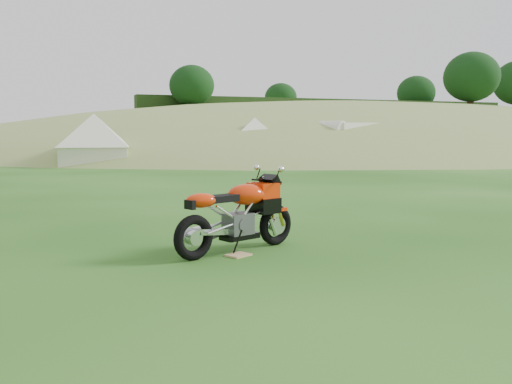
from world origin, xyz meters
name	(u,v)px	position (x,y,z in m)	size (l,w,h in m)	color
ground	(236,286)	(0.00, 0.00, 0.00)	(120.00, 120.00, 0.00)	#15450E
hillside	(337,147)	(24.00, 40.00, 0.00)	(80.00, 64.00, 8.00)	#7F9A4E
hedgerow	(337,147)	(24.00, 40.00, 0.00)	(36.00, 1.20, 8.60)	black
sport_motorcycle	(237,210)	(0.55, 1.50, 0.54)	(1.81, 0.45, 1.09)	red
plywood_board	(238,255)	(0.49, 1.28, 0.01)	(0.28, 0.22, 0.02)	tan
tent_left	(94,138)	(0.80, 20.44, 1.20)	(2.76, 2.76, 2.39)	silver
tent_right	(255,138)	(8.22, 20.29, 1.16)	(2.68, 2.68, 2.32)	white
caravan	(356,142)	(13.34, 19.44, 0.97)	(4.15, 1.86, 1.94)	white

